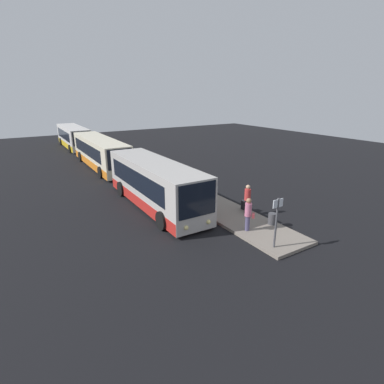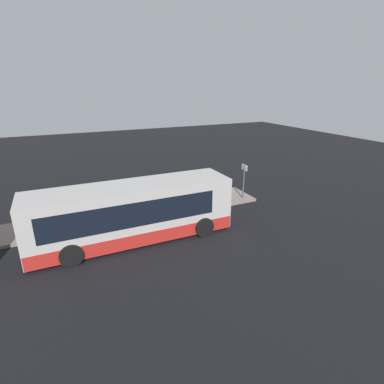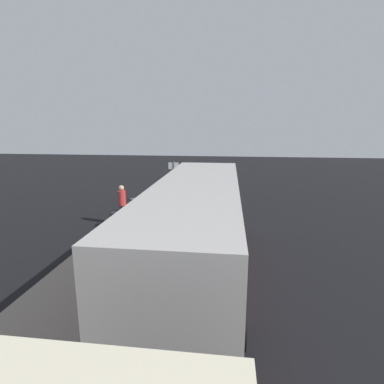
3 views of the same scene
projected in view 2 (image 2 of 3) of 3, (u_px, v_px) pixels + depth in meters
The scene contains 8 objects.
ground at pixel (119, 241), 15.76m from camera, with size 80.00×80.00×0.00m, color black.
platform at pixel (108, 217), 18.30m from camera, with size 20.00×2.82×0.18m.
bus_lead at pixel (132, 213), 15.42m from camera, with size 10.47×2.82×3.01m.
passenger_boarding at pixel (217, 188), 20.15m from camera, with size 0.59×0.60×1.83m.
passenger_waiting at pixel (181, 185), 20.80m from camera, with size 0.53×0.53×1.79m.
suitcase at pixel (174, 194), 21.04m from camera, with size 0.43×0.25×0.83m.
sign_post at pixel (244, 178), 20.67m from camera, with size 0.10×0.60×2.48m.
trash_bin at pixel (206, 190), 21.88m from camera, with size 0.44×0.44×0.65m.
Camera 2 is at (-2.38, -14.28, 7.77)m, focal length 28.00 mm.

